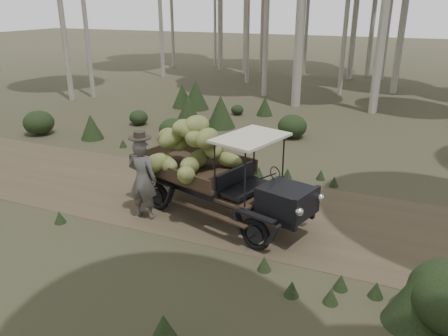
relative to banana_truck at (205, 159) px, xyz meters
The scene contains 5 objects.
ground 1.59m from the banana_truck, 145.70° to the left, with size 120.00×120.00×0.00m, color #473D2B.
dirt_track 1.59m from the banana_truck, 145.70° to the left, with size 70.00×4.00×0.01m, color brown.
banana_truck is the anchor object (origin of this frame).
farmer 1.50m from the banana_truck, 143.24° to the right, with size 0.71×0.52×2.11m.
undergrowth 3.29m from the banana_truck, 169.20° to the left, with size 22.05×21.88×1.38m.
Camera 1 is at (4.89, -9.18, 4.79)m, focal length 35.00 mm.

